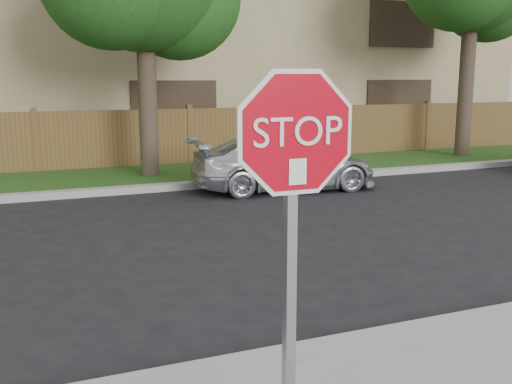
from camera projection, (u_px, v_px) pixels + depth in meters
name	position (u px, v px, depth m)	size (l,w,h in m)	color
far_curb	(46.00, 196.00, 12.20)	(70.00, 0.30, 0.15)	gray
grass_strip	(41.00, 183.00, 13.70)	(70.00, 3.00, 0.12)	#1E4714
fence	(36.00, 144.00, 15.01)	(70.00, 0.12, 1.60)	brown
apartment_building	(22.00, 43.00, 19.58)	(35.20, 9.20, 7.20)	tan
stop_sign	(294.00, 188.00, 3.47)	(1.01, 0.13, 2.55)	gray
sedan_right	(284.00, 163.00, 13.15)	(1.67, 4.10, 1.19)	silver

